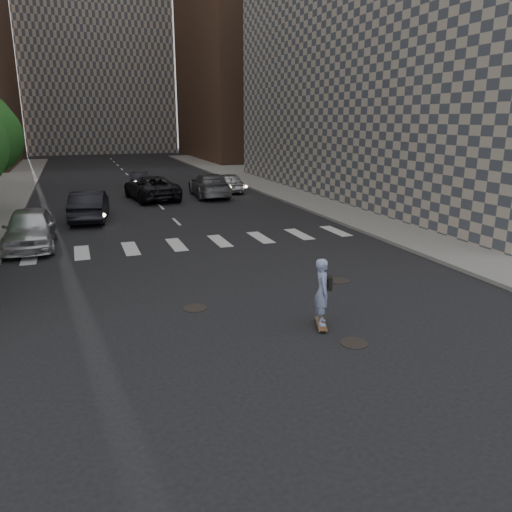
{
  "coord_description": "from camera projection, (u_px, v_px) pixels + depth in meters",
  "views": [
    {
      "loc": [
        -5.04,
        -12.42,
        5.48
      ],
      "look_at": [
        0.09,
        1.64,
        1.3
      ],
      "focal_mm": 35.0,
      "sensor_mm": 36.0,
      "label": 1
    }
  ],
  "objects": [
    {
      "name": "ground",
      "position": [
        273.0,
        314.0,
        14.37
      ],
      "size": [
        160.0,
        160.0,
        0.0
      ],
      "primitive_type": "plane",
      "color": "black",
      "rests_on": "ground"
    },
    {
      "name": "manhole_c",
      "position": [
        339.0,
        281.0,
        17.27
      ],
      "size": [
        0.7,
        0.7,
        0.02
      ],
      "primitive_type": "cylinder",
      "color": "black",
      "rests_on": "ground"
    },
    {
      "name": "manhole_a",
      "position": [
        354.0,
        343.0,
        12.51
      ],
      "size": [
        0.7,
        0.7,
        0.02
      ],
      "primitive_type": "cylinder",
      "color": "black",
      "rests_on": "ground"
    },
    {
      "name": "manhole_b",
      "position": [
        195.0,
        308.0,
        14.8
      ],
      "size": [
        0.7,
        0.7,
        0.02
      ],
      "primitive_type": "cylinder",
      "color": "black",
      "rests_on": "ground"
    },
    {
      "name": "traffic_car_b",
      "position": [
        209.0,
        185.0,
        35.38
      ],
      "size": [
        2.64,
        5.79,
        1.64
      ],
      "primitive_type": "imported",
      "rotation": [
        0.0,
        0.0,
        3.08
      ],
      "color": "#5A5C62",
      "rests_on": "ground"
    },
    {
      "name": "tower_right",
      "position": [
        259.0,
        19.0,
        65.9
      ],
      "size": [
        18.0,
        24.0,
        36.0
      ],
      "primitive_type": "cube",
      "color": "brown",
      "rests_on": "ground"
    },
    {
      "name": "traffic_car_c",
      "position": [
        151.0,
        188.0,
        34.12
      ],
      "size": [
        3.45,
        6.19,
        1.63
      ],
      "primitive_type": "imported",
      "rotation": [
        0.0,
        0.0,
        3.27
      ],
      "color": "black",
      "rests_on": "ground"
    },
    {
      "name": "traffic_car_e",
      "position": [
        140.0,
        179.0,
        40.47
      ],
      "size": [
        1.84,
        4.0,
        1.27
      ],
      "primitive_type": "imported",
      "rotation": [
        0.0,
        0.0,
        3.01
      ],
      "color": "black",
      "rests_on": "ground"
    },
    {
      "name": "traffic_car_a",
      "position": [
        89.0,
        205.0,
        27.21
      ],
      "size": [
        2.39,
        5.2,
        1.65
      ],
      "primitive_type": "imported",
      "rotation": [
        0.0,
        0.0,
        3.01
      ],
      "color": "black",
      "rests_on": "ground"
    },
    {
      "name": "silver_sedan",
      "position": [
        30.0,
        228.0,
        21.51
      ],
      "size": [
        2.09,
        5.03,
        1.7
      ],
      "primitive_type": "imported",
      "rotation": [
        0.0,
        0.0,
        -0.02
      ],
      "color": "silver",
      "rests_on": "ground"
    },
    {
      "name": "traffic_car_d",
      "position": [
        229.0,
        182.0,
        37.66
      ],
      "size": [
        2.07,
        4.35,
        1.44
      ],
      "primitive_type": "imported",
      "rotation": [
        0.0,
        0.0,
        3.05
      ],
      "color": "silver",
      "rests_on": "ground"
    },
    {
      "name": "sidewalk_right",
      "position": [
        353.0,
        192.0,
        37.24
      ],
      "size": [
        13.0,
        80.0,
        0.15
      ],
      "primitive_type": "cube",
      "color": "gray",
      "rests_on": "ground"
    },
    {
      "name": "skateboarder",
      "position": [
        323.0,
        292.0,
        13.23
      ],
      "size": [
        0.64,
        0.99,
        1.92
      ],
      "rotation": [
        0.0,
        0.0,
        -0.36
      ],
      "color": "brown",
      "rests_on": "ground"
    },
    {
      "name": "building_right",
      "position": [
        423.0,
        34.0,
        34.26
      ],
      "size": [
        15.0,
        33.0,
        22.0
      ],
      "color": "#ADA08E",
      "rests_on": "ground"
    }
  ]
}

